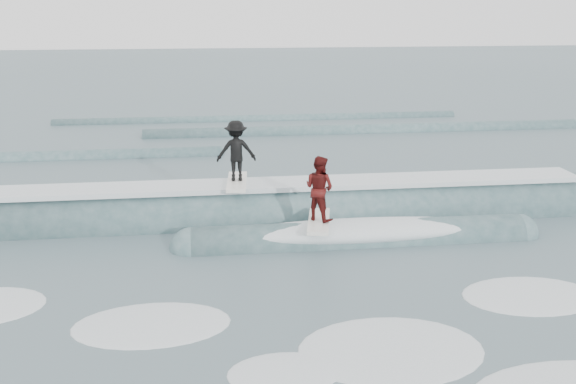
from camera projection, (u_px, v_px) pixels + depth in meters
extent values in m
plane|color=#40595E|center=(313.00, 295.00, 14.11)|extent=(160.00, 160.00, 0.00)
cylinder|color=#35565A|center=(284.00, 218.00, 19.20)|extent=(18.49, 1.96, 1.96)
sphere|color=#35565A|center=(573.00, 206.00, 20.31)|extent=(1.96, 1.96, 1.96)
cylinder|color=#35565A|center=(360.00, 241.00, 17.32)|extent=(9.00, 1.14, 1.14)
sphere|color=#35565A|center=(192.00, 249.00, 16.78)|extent=(1.14, 1.14, 1.14)
sphere|color=#35565A|center=(517.00, 234.00, 17.86)|extent=(1.14, 1.14, 1.14)
cube|color=white|center=(284.00, 184.00, 18.90)|extent=(18.00, 1.30, 0.14)
ellipsoid|color=white|center=(360.00, 231.00, 17.24)|extent=(7.60, 1.30, 0.60)
cube|color=white|center=(237.00, 182.00, 18.70)|extent=(0.71, 2.04, 0.10)
imported|color=black|center=(236.00, 151.00, 18.44)|extent=(1.14, 0.66, 1.75)
cube|color=white|center=(319.00, 221.00, 17.01)|extent=(0.94, 2.07, 0.10)
imported|color=#460E0D|center=(319.00, 188.00, 16.75)|extent=(1.06, 1.05, 1.72)
ellipsoid|color=white|center=(391.00, 350.00, 11.91)|extent=(3.49, 2.38, 0.10)
ellipsoid|color=white|center=(285.00, 373.00, 11.16)|extent=(2.09, 1.43, 0.10)
ellipsoid|color=white|center=(530.00, 296.00, 14.10)|extent=(2.41, 1.64, 0.10)
ellipsoid|color=white|center=(152.00, 325.00, 12.83)|extent=(3.61, 2.46, 0.10)
cylinder|color=#35565A|center=(368.00, 132.00, 31.92)|extent=(22.00, 0.80, 0.80)
cylinder|color=#35565A|center=(260.00, 120.00, 35.11)|extent=(22.00, 0.60, 0.60)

